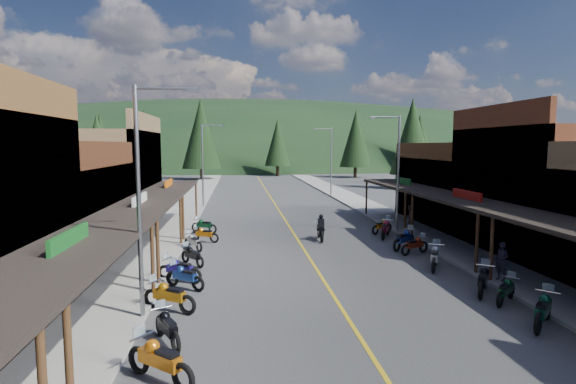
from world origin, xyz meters
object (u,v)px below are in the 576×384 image
object	(u,v)px
bike_west_3	(160,358)
bike_east_6	(483,279)
pine_10	(144,140)
bike_west_10	(204,234)
pine_4	(356,138)
streetlight_2	(396,168)
streetlight_1	(204,162)
bike_west_11	(204,225)
bike_east_5	(506,289)
shop_west_3	(95,181)
bike_east_11	(382,225)
bike_west_8	(192,255)
pedestrian_east_b	(409,216)
pine_7	(101,139)
bike_west_7	(180,269)
pine_3	(277,143)
bike_east_4	(543,309)
bike_east_9	(404,238)
rider_on_bike	(320,229)
shop_east_3	(466,190)
bike_east_8	(415,244)
pine_9	(419,143)
bike_west_4	(167,326)
pine_1	(134,139)
pine_0	(29,142)
bike_west_6	(185,275)
streetlight_0	(143,192)
pine_6	(487,143)
pine_2	(201,134)
bike_west_5	(169,295)
bike_west_9	(193,241)
pine_11	(412,136)
streetlight_3	(330,159)
shop_east_2	(553,190)
pedestrian_east_a	(502,261)
pine_5	(414,136)

from	to	relation	value
bike_west_3	bike_east_6	world-z (taller)	bike_west_3
pine_10	bike_west_10	distance (m)	45.67
pine_4	streetlight_2	bearing A→B (deg)	-101.99
streetlight_1	pine_10	size ratio (longest dim) A/B	0.69
bike_west_11	bike_east_5	distance (m)	19.77
shop_west_3	bike_east_11	size ratio (longest dim) A/B	5.60
bike_west_8	pedestrian_east_b	size ratio (longest dim) A/B	1.17
pine_7	pedestrian_east_b	world-z (taller)	pine_7
streetlight_1	bike_west_7	size ratio (longest dim) A/B	3.75
pine_3	pedestrian_east_b	bearing A→B (deg)	-85.57
pine_10	bike_east_4	size ratio (longest dim) A/B	5.19
bike_east_9	rider_on_bike	world-z (taller)	rider_on_bike
bike_west_8	bike_west_7	bearing A→B (deg)	-133.60
shop_east_3	bike_west_3	world-z (taller)	shop_east_3
bike_west_10	shop_east_3	bearing A→B (deg)	-50.79
bike_west_10	bike_east_8	xyz separation A→B (m)	(11.81, -4.44, 0.02)
streetlight_2	bike_west_10	distance (m)	13.51
bike_west_3	bike_east_11	xyz separation A→B (m)	(11.81, 18.22, -0.10)
pine_9	bike_west_4	size ratio (longest dim) A/B	5.29
streetlight_2	pine_1	size ratio (longest dim) A/B	0.64
streetlight_2	pine_1	world-z (taller)	pine_1
bike_east_11	pedestrian_east_b	size ratio (longest dim) A/B	1.19
pine_0	bike_east_4	world-z (taller)	pine_0
bike_west_6	bike_east_9	bearing A→B (deg)	-26.28
streetlight_0	pine_6	distance (m)	87.80
pine_2	bike_west_5	world-z (taller)	pine_2
shop_east_3	bike_east_5	xyz separation A→B (m)	(-7.37, -17.13, -1.99)
bike_west_9	bike_west_11	size ratio (longest dim) A/B	0.96
pine_11	streetlight_3	bearing A→B (deg)	-148.49
streetlight_3	bike_west_10	world-z (taller)	streetlight_3
bike_west_7	bike_east_4	size ratio (longest dim) A/B	0.95
pine_11	bike_east_5	size ratio (longest dim) A/B	6.53
pine_2	pedestrian_east_b	xyz separation A→B (m)	(18.41, -48.90, -7.02)
pine_3	pine_11	bearing A→B (deg)	-60.26
bike_east_11	shop_west_3	bearing A→B (deg)	-132.40
shop_west_3	bike_west_10	size ratio (longest dim) A/B	5.69
shop_east_2	pine_7	world-z (taller)	pine_7
bike_west_7	shop_east_2	bearing A→B (deg)	-54.55
pine_10	bike_west_8	bearing A→B (deg)	-76.33
pine_1	bike_west_8	world-z (taller)	pine_1
pine_6	pedestrian_east_a	world-z (taller)	pine_6
pine_2	pine_5	xyz separation A→B (m)	(44.00, 14.00, 0.00)
bike_west_3	bike_east_8	world-z (taller)	bike_west_3
pine_5	pine_7	distance (m)	66.13
pine_9	bike_west_3	world-z (taller)	pine_9
bike_west_4	pedestrian_east_b	distance (m)	22.37
streetlight_0	bike_east_9	xyz separation A→B (m)	(12.71, 9.16, -3.80)
bike_east_5	pedestrian_east_a	bearing A→B (deg)	110.72
bike_east_9	pine_0	bearing A→B (deg)	176.60
pine_7	pine_3	bearing A→B (deg)	-15.52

